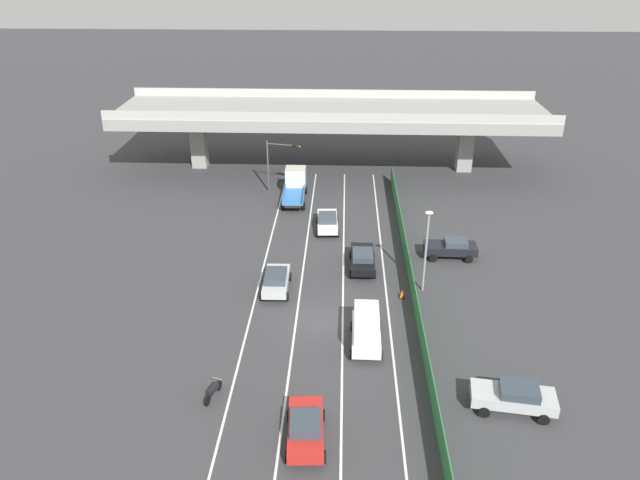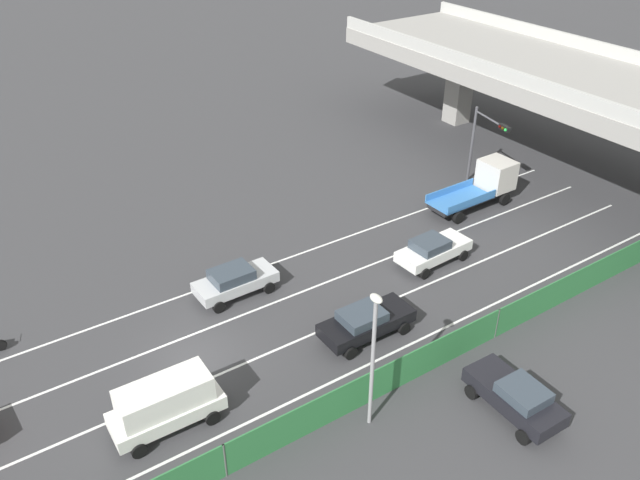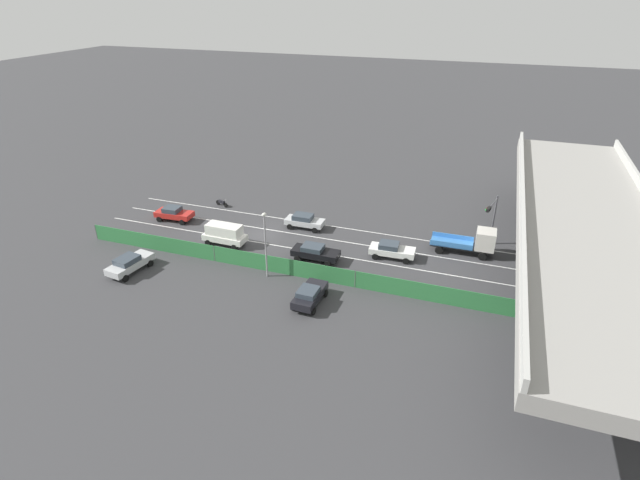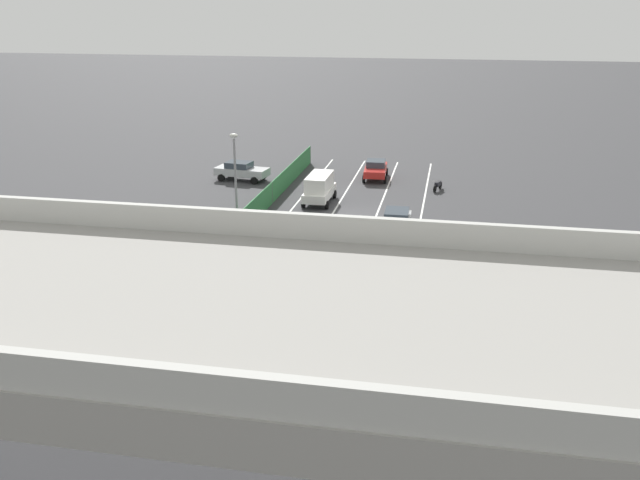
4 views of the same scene
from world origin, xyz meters
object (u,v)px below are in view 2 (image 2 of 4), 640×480
object	(u,v)px
car_sedan_black	(366,321)
car_van_white	(166,403)
flatbed_truck_blue	(486,183)
traffic_cone	(324,403)
traffic_light	(485,136)
car_hatchback_white	(433,249)
street_lamp	(373,348)
car_sedan_silver	(235,280)
parked_sedan_dark	(516,396)

from	to	relation	value
car_sedan_black	car_van_white	size ratio (longest dim) A/B	1.03
flatbed_truck_blue	traffic_cone	world-z (taller)	flatbed_truck_blue
flatbed_truck_blue	traffic_light	bearing A→B (deg)	145.26
car_sedan_black	traffic_light	distance (m)	18.05
car_hatchback_white	street_lamp	size ratio (longest dim) A/B	0.70
car_hatchback_white	flatbed_truck_blue	bearing A→B (deg)	114.37
car_sedan_silver	traffic_light	distance (m)	19.78
car_sedan_black	car_van_white	distance (m)	10.04
flatbed_truck_blue	street_lamp	distance (m)	21.09
traffic_light	parked_sedan_dark	bearing A→B (deg)	-41.52
parked_sedan_dark	street_lamp	world-z (taller)	street_lamp
car_van_white	flatbed_truck_blue	xyz separation A→B (m)	(-6.50, 24.75, 0.14)
car_hatchback_white	traffic_light	size ratio (longest dim) A/B	0.84
parked_sedan_dark	flatbed_truck_blue	bearing A→B (deg)	137.76
traffic_light	car_sedan_black	bearing A→B (deg)	-62.88
car_sedan_black	street_lamp	xyz separation A→B (m)	(4.43, -3.14, 3.09)
car_hatchback_white	traffic_cone	bearing A→B (deg)	-62.80
traffic_light	car_van_white	bearing A→B (deg)	-72.57
car_sedan_silver	flatbed_truck_blue	xyz separation A→B (m)	(-0.02, 18.36, 0.51)
car_hatchback_white	parked_sedan_dark	world-z (taller)	parked_sedan_dark
car_sedan_silver	traffic_cone	bearing A→B (deg)	-3.92
street_lamp	traffic_cone	xyz separation A→B (m)	(-1.63, -1.14, -3.67)
car_hatchback_white	street_lamp	world-z (taller)	street_lamp
car_sedan_black	car_van_white	bearing A→B (deg)	-89.95
car_hatchback_white	car_van_white	world-z (taller)	car_van_white
flatbed_truck_blue	street_lamp	world-z (taller)	street_lamp
car_hatchback_white	car_sedan_silver	size ratio (longest dim) A/B	1.05
car_van_white	traffic_light	distance (m)	27.24
traffic_cone	car_hatchback_white	bearing A→B (deg)	117.20
car_sedan_black	flatbed_truck_blue	bearing A→B (deg)	113.81
car_hatchback_white	traffic_cone	world-z (taller)	car_hatchback_white
car_van_white	car_sedan_silver	xyz separation A→B (m)	(-6.48, 6.39, -0.36)
car_sedan_black	traffic_cone	distance (m)	5.14
car_hatchback_white	car_sedan_silver	world-z (taller)	car_sedan_silver
car_hatchback_white	flatbed_truck_blue	size ratio (longest dim) A/B	0.73
car_sedan_silver	parked_sedan_dark	distance (m)	14.96
car_van_white	street_lamp	xyz separation A→B (m)	(4.42, 6.90, 2.71)
car_sedan_black	car_hatchback_white	bearing A→B (deg)	113.18
car_hatchback_white	car_van_white	bearing A→B (deg)	-80.00
car_sedan_black	car_van_white	world-z (taller)	car_van_white
car_sedan_silver	street_lamp	size ratio (longest dim) A/B	0.67
car_hatchback_white	traffic_light	world-z (taller)	traffic_light
car_van_white	parked_sedan_dark	xyz separation A→B (m)	(7.30, 12.21, -0.36)
traffic_cone	flatbed_truck_blue	bearing A→B (deg)	116.07
car_sedan_silver	car_hatchback_white	bearing A→B (deg)	71.87
flatbed_truck_blue	traffic_cone	xyz separation A→B (m)	(9.29, -18.99, -1.10)
car_hatchback_white	street_lamp	xyz separation A→B (m)	(7.42, -10.12, 3.09)
car_van_white	traffic_light	xyz separation A→B (m)	(-8.12, 25.87, 2.62)
car_sedan_black	car_sedan_silver	size ratio (longest dim) A/B	1.08
car_sedan_silver	traffic_cone	size ratio (longest dim) A/B	6.68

